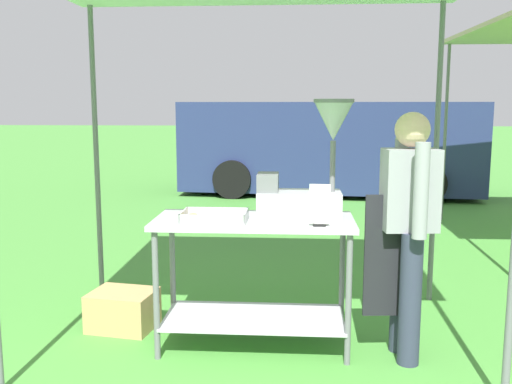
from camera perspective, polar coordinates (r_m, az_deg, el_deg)
ground_plane at (r=8.92m, az=1.09°, el=-1.92°), size 70.00×70.00×0.00m
donut_cart at (r=3.89m, az=-0.20°, el=-6.43°), size 1.34×0.61×0.90m
donut_tray at (r=3.73m, az=-4.19°, el=-2.66°), size 0.42×0.28×0.07m
donut_fryer at (r=3.82m, az=5.29°, el=1.87°), size 0.63×0.28×0.79m
menu_sign at (r=3.60m, az=6.37°, el=-1.61°), size 0.13×0.05×0.27m
vendor at (r=3.78m, az=14.90°, el=-3.03°), size 0.46×0.54×1.61m
supply_crate at (r=4.45m, az=-13.14°, el=-11.39°), size 0.51×0.44×0.28m
van_navy at (r=10.78m, az=7.23°, el=4.58°), size 5.49×2.47×1.69m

